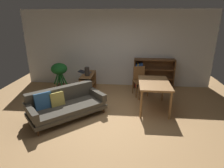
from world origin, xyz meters
TOP-DOWN VIEW (x-y plane):
  - ground_plane at (0.00, 0.00)m, footprint 8.16×8.16m
  - back_wall_panel at (0.00, 2.70)m, footprint 6.80×0.10m
  - fabric_couch at (-1.14, 0.13)m, footprint 1.98×1.91m
  - media_console at (-0.90, 1.83)m, footprint 0.37×1.04m
  - open_laptop at (-1.01, 1.97)m, footprint 0.45×0.36m
  - desk_speaker at (-0.88, 1.67)m, footprint 0.15×0.15m
  - potted_floor_plant at (-1.89, 1.88)m, footprint 0.54×0.54m
  - dining_table at (1.16, 0.76)m, footprint 0.82×1.22m
  - dining_chair_near at (0.83, 1.79)m, footprint 0.53×0.51m
  - bookshelf at (1.28, 2.52)m, footprint 1.42×0.33m

SIDE VIEW (x-z plane):
  - ground_plane at x=0.00m, z-range 0.00..0.00m
  - media_console at x=-0.90m, z-range 0.00..0.63m
  - fabric_couch at x=-1.14m, z-range -0.03..0.71m
  - dining_chair_near at x=0.83m, z-range 0.06..0.98m
  - bookshelf at x=1.28m, z-range 0.00..1.05m
  - open_laptop at x=-1.01m, z-range 0.62..0.69m
  - potted_floor_plant at x=-1.89m, z-range 0.20..1.18m
  - dining_table at x=1.16m, z-range 0.30..1.08m
  - desk_speaker at x=-0.88m, z-range 0.63..0.91m
  - back_wall_panel at x=0.00m, z-range 0.00..2.70m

